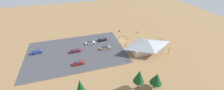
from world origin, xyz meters
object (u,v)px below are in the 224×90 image
bicycle_white_edge_north (127,39)px  bicycle_blue_yard_left (119,38)px  bicycle_purple_lone_east (126,36)px  trash_bin (120,31)px  bicycle_teal_mid_cluster (162,39)px  bicycle_red_near_sign (161,44)px  visitor_crossing_yard (138,31)px  pine_midwest (139,76)px  pine_east (157,79)px  bicycle_orange_front_row (156,43)px  bicycle_green_edge_south (151,40)px  car_white_back_corner (90,43)px  bicycle_red_by_bin (164,41)px  car_maroon_front_row (75,50)px  lot_sign (123,37)px  bike_pavilion (147,45)px  car_blue_end_stall (37,52)px  bicycle_silver_trailside (123,36)px  car_tan_inner_stall (105,47)px  pine_west (80,86)px  bicycle_black_yard_right (157,40)px  car_red_near_entry (78,63)px  car_black_second_row (102,39)px  bicycle_yellow_back_row (167,43)px

bicycle_white_edge_north → bicycle_blue_yard_left: size_ratio=0.98×
bicycle_blue_yard_left → bicycle_purple_lone_east: size_ratio=0.81×
bicycle_blue_yard_left → bicycle_purple_lone_east: 3.66m
trash_bin → bicycle_blue_yard_left: trash_bin is taller
bicycle_white_edge_north → bicycle_teal_mid_cluster: size_ratio=0.95×
bicycle_red_near_sign → visitor_crossing_yard: (5.36, -14.47, 0.59)m
pine_midwest → pine_east: size_ratio=1.25×
bicycle_orange_front_row → bicycle_green_edge_south: (0.92, -2.90, -0.02)m
car_white_back_corner → bicycle_red_by_bin: bearing=166.2°
bicycle_white_edge_north → bicycle_red_near_sign: bearing=147.4°
pine_midwest → car_maroon_front_row: size_ratio=1.56×
lot_sign → pine_midwest: size_ratio=0.31×
bike_pavilion → car_blue_end_stall: bike_pavilion is taller
pine_midwest → bicycle_orange_front_row: size_ratio=4.91×
car_maroon_front_row → bicycle_red_by_bin: bearing=174.9°
bicycle_orange_front_row → bicycle_red_by_bin: size_ratio=0.95×
bicycle_silver_trailside → car_tan_inner_stall: (11.86, 8.84, 0.37)m
car_white_back_corner → visitor_crossing_yard: size_ratio=2.52×
bicycle_white_edge_north → car_tan_inner_stall: 13.66m
bicycle_red_by_bin → bicycle_silver_trailside: bearing=-32.0°
visitor_crossing_yard → pine_west: bearing=44.4°
bike_pavilion → bicycle_white_edge_north: 12.97m
trash_bin → bicycle_teal_mid_cluster: trash_bin is taller
car_white_back_corner → car_maroon_front_row: bearing=33.9°
lot_sign → bicycle_black_yard_right: bearing=159.6°
car_blue_end_stall → car_red_near_entry: bearing=142.2°
pine_east → car_white_back_corner: (15.47, -33.16, -3.24)m
pine_west → car_red_near_entry: size_ratio=1.64×
car_blue_end_stall → car_tan_inner_stall: (-29.58, 5.37, -0.01)m
pine_midwest → bicycle_black_yard_right: 34.12m
bicycle_green_edge_south → car_black_second_row: 24.72m
bicycle_orange_front_row → bicycle_red_near_sign: 2.28m
pine_east → bicycle_orange_front_row: bearing=-122.7°
car_blue_end_stall → visitor_crossing_yard: (-51.01, -5.01, 0.19)m
lot_sign → bicycle_black_yard_right: 17.13m
visitor_crossing_yard → car_red_near_entry: bearing=27.8°
trash_bin → bicycle_orange_front_row: (-12.87, 17.24, -0.07)m
bicycle_white_edge_north → car_white_back_corner: 18.69m
lot_sign → bicycle_teal_mid_cluster: 19.42m
lot_sign → bicycle_orange_front_row: lot_sign is taller
pine_midwest → pine_west: size_ratio=1.01×
bicycle_red_near_sign → car_blue_end_stall: 57.16m
pine_east → bicycle_yellow_back_row: 30.32m
bicycle_white_edge_north → bicycle_black_yard_right: bicycle_black_yard_right is taller
car_red_near_entry → bicycle_silver_trailside: bearing=-146.2°
bike_pavilion → lot_sign: bearing=-63.4°
bicycle_yellow_back_row → visitor_crossing_yard: 16.93m
bicycle_blue_yard_left → bicycle_red_by_bin: 22.51m
lot_sign → car_white_back_corner: bearing=-2.6°
lot_sign → car_red_near_entry: lot_sign is taller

